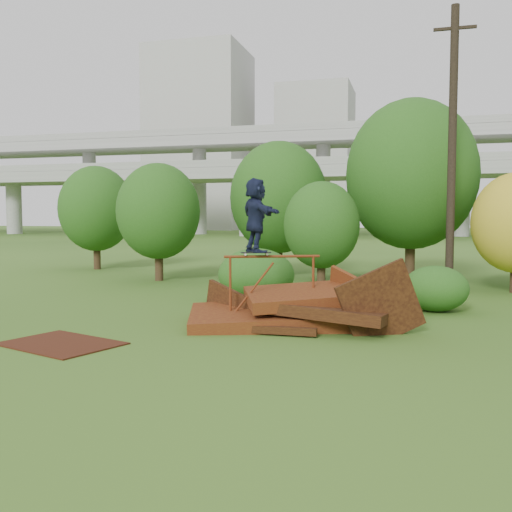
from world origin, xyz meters
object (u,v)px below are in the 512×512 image
(scrap_pile, at_px, (294,311))
(utility_pole, at_px, (452,148))
(skater, at_px, (256,215))
(flat_plate, at_px, (61,344))

(scrap_pile, bearing_deg, utility_pole, 62.95)
(scrap_pile, relative_size, skater, 3.27)
(flat_plate, distance_m, utility_pole, 14.47)
(scrap_pile, xyz_separation_m, utility_pole, (3.94, 7.72, 4.59))
(scrap_pile, bearing_deg, skater, -178.52)
(skater, bearing_deg, flat_plate, 95.21)
(utility_pole, bearing_deg, skater, -122.20)
(skater, height_order, flat_plate, skater)
(flat_plate, height_order, utility_pole, utility_pole)
(scrap_pile, relative_size, utility_pole, 0.59)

